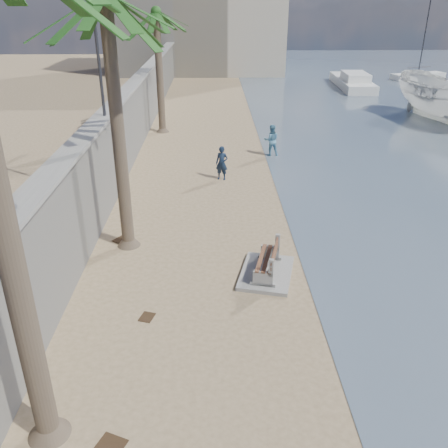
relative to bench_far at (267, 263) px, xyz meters
name	(u,v)px	position (x,y,z in m)	size (l,w,h in m)	color
ground_plane	(257,427)	(-0.79, -5.81, -0.41)	(140.00, 140.00, 0.00)	#9A7F5E
seawall	(135,117)	(-5.99, 14.19, 1.34)	(0.45, 70.00, 3.50)	gray
wall_cap	(133,84)	(-5.99, 14.19, 3.14)	(0.80, 70.00, 0.12)	gray
end_building	(201,6)	(-2.79, 46.19, 6.59)	(18.00, 12.00, 14.00)	#B7AA93
bench_far	(267,263)	(0.00, 0.00, 0.00)	(2.01, 2.53, 0.94)	gray
palm_mid	(105,0)	(-4.59, 2.06, 7.34)	(5.00, 5.00, 8.77)	brown
palm_back	(156,13)	(-4.87, 17.55, 6.57)	(5.00, 5.00, 7.98)	brown
streetlight	(96,33)	(-5.89, 6.19, 6.24)	(0.28, 0.28, 5.12)	#2D2D33
person_a	(222,161)	(-1.22, 8.65, 0.50)	(0.66, 0.45, 1.83)	#132034
person_b	(271,138)	(1.53, 12.39, 0.53)	(0.90, 0.70, 1.87)	#528AAA
yacht_far	(352,83)	(11.81, 34.11, -0.06)	(9.51, 2.66, 1.50)	silver
sailboat_west	(418,76)	(20.16, 38.93, -0.05)	(6.25, 3.44, 10.22)	silver
debris_c	(123,239)	(-4.88, 2.48, -0.39)	(0.61, 0.49, 0.03)	#382616
debris_d	(147,317)	(-3.46, -2.12, -0.39)	(0.43, 0.34, 0.03)	#382616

